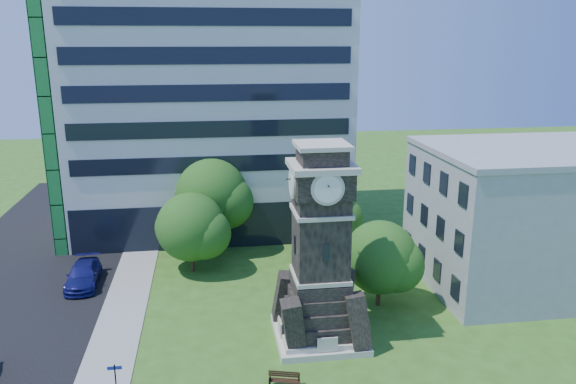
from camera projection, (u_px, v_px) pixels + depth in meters
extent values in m
plane|color=#335719|center=(275.00, 359.00, 32.50)|extent=(160.00, 160.00, 0.00)
cube|color=gray|center=(119.00, 327.00, 35.95)|extent=(3.00, 70.00, 0.06)
cube|color=beige|center=(319.00, 334.00, 34.77)|extent=(5.40, 5.40, 0.40)
cube|color=beige|center=(319.00, 329.00, 34.68)|extent=(4.80, 4.80, 0.30)
cube|color=black|center=(321.00, 227.00, 32.93)|extent=(3.00, 3.00, 6.40)
cube|color=beige|center=(320.00, 275.00, 33.72)|extent=(3.25, 3.25, 0.25)
cube|color=beige|center=(321.00, 211.00, 32.67)|extent=(3.25, 3.25, 0.25)
cube|color=black|center=(326.00, 253.00, 31.74)|extent=(0.35, 0.08, 1.10)
cube|color=black|center=(321.00, 181.00, 32.19)|extent=(3.30, 3.30, 1.60)
cube|color=beige|center=(322.00, 166.00, 31.95)|extent=(3.70, 3.70, 0.35)
cylinder|color=white|center=(328.00, 189.00, 30.50)|extent=(1.56, 0.06, 1.56)
cylinder|color=white|center=(291.00, 182.00, 31.95)|extent=(0.06, 1.56, 1.56)
cube|color=black|center=(322.00, 156.00, 31.80)|extent=(2.60, 2.60, 0.90)
cube|color=beige|center=(322.00, 145.00, 31.64)|extent=(3.00, 3.00, 0.25)
cube|color=silver|center=(209.00, 81.00, 53.21)|extent=(25.00, 15.00, 28.00)
cube|color=black|center=(215.00, 225.00, 49.50)|extent=(24.50, 0.80, 4.00)
cube|color=#9DA0A3|center=(529.00, 219.00, 41.59)|extent=(15.00, 12.00, 10.00)
cube|color=#9DA0A3|center=(537.00, 150.00, 40.22)|extent=(15.20, 12.20, 0.40)
imported|color=navy|center=(83.00, 275.00, 42.10)|extent=(2.43, 5.53, 1.58)
imported|color=#535258|center=(496.00, 296.00, 38.82)|extent=(5.33, 3.38, 1.37)
cube|color=black|center=(270.00, 383.00, 29.62)|extent=(0.06, 0.42, 0.65)
cube|color=black|center=(299.00, 381.00, 29.84)|extent=(0.06, 0.42, 0.65)
cube|color=#331C11|center=(284.00, 380.00, 29.70)|extent=(1.66, 0.44, 0.04)
cube|color=#331C11|center=(284.00, 374.00, 29.83)|extent=(1.66, 0.04, 0.37)
cube|color=#0E2C9B|center=(115.00, 368.00, 26.81)|extent=(0.69, 0.05, 0.17)
cylinder|color=#332114|center=(192.00, 258.00, 44.49)|extent=(0.32, 0.32, 2.16)
sphere|color=#1C5619|center=(191.00, 227.00, 43.79)|extent=(5.41, 5.41, 5.41)
sphere|color=#1C5619|center=(205.00, 234.00, 43.53)|extent=(4.06, 4.06, 4.06)
sphere|color=#1C5619|center=(179.00, 228.00, 44.37)|extent=(3.79, 3.79, 3.79)
cylinder|color=#332114|center=(213.00, 234.00, 48.93)|extent=(0.39, 0.39, 2.94)
sphere|color=#256B20|center=(212.00, 194.00, 47.98)|extent=(6.15, 6.15, 6.15)
sphere|color=#256B20|center=(227.00, 202.00, 47.71)|extent=(4.61, 4.61, 4.61)
sphere|color=#256B20|center=(199.00, 196.00, 48.65)|extent=(4.31, 4.31, 4.31)
cylinder|color=#332114|center=(327.00, 247.00, 46.56)|extent=(0.35, 0.35, 2.43)
sphere|color=#326A1F|center=(328.00, 213.00, 45.78)|extent=(4.97, 4.97, 4.97)
sphere|color=#326A1F|center=(341.00, 220.00, 45.57)|extent=(3.73, 3.73, 3.73)
sphere|color=#326A1F|center=(316.00, 214.00, 46.32)|extent=(3.48, 3.48, 3.48)
cylinder|color=#332114|center=(378.00, 291.00, 38.80)|extent=(0.33, 0.33, 2.06)
sphere|color=#285E1C|center=(380.00, 257.00, 38.14)|extent=(5.05, 5.05, 5.05)
sphere|color=#285E1C|center=(396.00, 265.00, 37.90)|extent=(3.78, 3.78, 3.78)
sphere|color=#285E1C|center=(365.00, 258.00, 38.68)|extent=(3.53, 3.53, 3.53)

